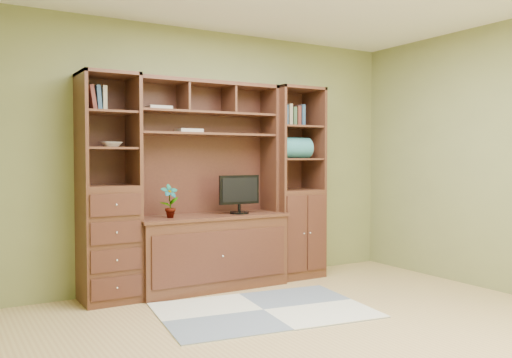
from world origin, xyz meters
TOP-DOWN VIEW (x-y plane):
  - room at (0.00, 0.00)m, footprint 4.60×4.10m
  - center_hutch at (-0.09, 1.73)m, footprint 1.54×0.53m
  - left_tower at (-1.09, 1.77)m, footprint 0.50×0.45m
  - right_tower at (0.93, 1.77)m, footprint 0.55×0.45m
  - rug at (-0.06, 0.79)m, footprint 1.88×1.39m
  - monitor at (0.21, 1.70)m, footprint 0.44×0.21m
  - orchid at (-0.54, 1.70)m, footprint 0.17×0.11m
  - magazines at (-0.28, 1.82)m, footprint 0.24×0.17m
  - bowl at (-1.06, 1.77)m, footprint 0.19×0.19m
  - blanket_teal at (0.88, 1.73)m, footprint 0.38×0.22m
  - blanket_red at (1.09, 1.85)m, footprint 0.39×0.22m

SIDE VIEW (x-z plane):
  - rug at x=-0.06m, z-range 0.00..0.01m
  - orchid at x=-0.54m, z-range 0.73..1.05m
  - monitor at x=0.21m, z-range 0.73..1.27m
  - center_hutch at x=-0.09m, z-range 0.00..2.05m
  - left_tower at x=-1.09m, z-range 0.00..2.05m
  - right_tower at x=0.93m, z-range 0.00..2.05m
  - room at x=0.00m, z-range -0.02..2.62m
  - blanket_red at x=1.09m, z-range 1.29..1.51m
  - blanket_teal at x=0.88m, z-range 1.29..1.51m
  - bowl at x=-1.06m, z-range 1.39..1.44m
  - magazines at x=-0.28m, z-range 1.54..1.58m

